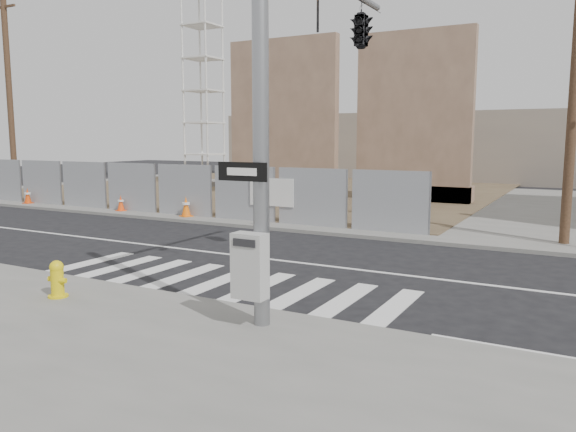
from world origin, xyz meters
The scene contains 14 objects.
ground centered at (0.00, 0.00, 0.00)m, with size 100.00×100.00×0.00m, color black.
sidewalk_far centered at (0.00, 14.00, 0.06)m, with size 50.00×20.00×0.12m, color slate.
signal_pole centered at (2.49, -2.05, 4.78)m, with size 0.96×5.87×7.00m.
chain_link_fence centered at (-10.00, 5.00, 1.12)m, with size 24.60×0.04×2.00m, color gray.
concrete_wall_left centered at (-7.00, 13.08, 3.38)m, with size 6.00×1.30×8.00m.
concrete_wall_right centered at (-0.50, 14.08, 3.38)m, with size 5.50×1.30×8.00m.
crane_tower centered at (-15.00, 17.00, 9.02)m, with size 2.60×2.60×18.15m.
utility_pole_left centered at (-18.00, 5.50, 5.20)m, with size 1.60×0.28×10.00m.
utility_pole_right centered at (6.50, 5.50, 5.20)m, with size 1.60×0.28×10.00m.
fire_hydrant centered at (-1.76, -5.32, 0.47)m, with size 0.48×0.48×0.71m.
traffic_cone_a centered at (-16.04, 4.69, 0.48)m, with size 0.38×0.38×0.73m.
traffic_cone_b centered at (-10.22, 4.78, 0.44)m, with size 0.40×0.40×0.65m.
traffic_cone_c centered at (-6.71, 4.72, 0.50)m, with size 0.52×0.52×0.79m.
traffic_cone_d centered at (-2.99, 4.22, 0.43)m, with size 0.40×0.40×0.63m.
Camera 1 is at (7.11, -12.39, 3.14)m, focal length 35.00 mm.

